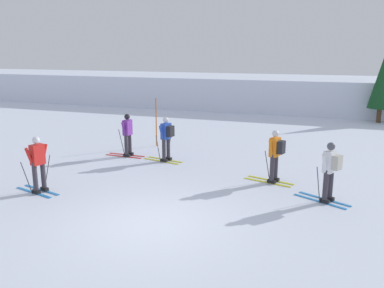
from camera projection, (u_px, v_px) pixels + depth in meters
name	position (u px, v px, depth m)	size (l,w,h in m)	color
ground_plane	(152.00, 224.00, 9.91)	(120.00, 120.00, 0.00)	silver
far_snow_ridge	(278.00, 92.00, 29.68)	(80.00, 7.50, 2.23)	silver
skier_red	(38.00, 163.00, 11.88)	(1.64, 0.98, 1.71)	#237AC6
skier_orange	(275.00, 154.00, 12.77)	(1.64, 0.97, 1.71)	gold
skier_blue	(166.00, 137.00, 15.26)	(1.64, 0.98, 1.71)	gold
skier_white	(330.00, 169.00, 11.10)	(1.59, 1.06, 1.71)	#237AC6
skier_purple	(127.00, 134.00, 16.01)	(1.61, 1.00, 1.71)	red
trail_marker_pole	(156.00, 122.00, 17.71)	(0.05, 0.05, 2.12)	#C65614
conifer_far_right	(382.00, 82.00, 23.23)	(1.43, 1.43, 3.93)	#513823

